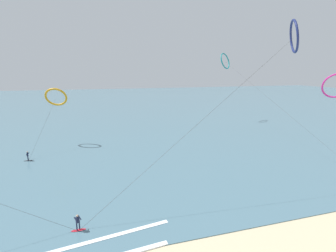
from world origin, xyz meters
The scene contains 8 objects.
sea_water centered at (0.00, 107.85, 0.04)m, with size 400.00×200.00×0.08m, color slate.
surfer_charcoal centered at (-21.80, 34.62, 0.82)m, with size 1.40×0.60×1.70m.
surfer_crimson centered at (-12.15, 12.18, 0.82)m, with size 1.40×0.71×1.70m.
kite_amber centered at (-17.78, 43.96, 10.03)m, with size 6.36×10.91×12.02m.
kite_teal centered at (28.15, 58.18, 18.13)m, with size 5.11×47.76×20.58m.
kite_magenta centered at (24.74, 18.06, 13.08)m, with size 4.10×11.51×15.00m.
kite_navy centered at (14.67, 16.46, 19.47)m, with size 28.39×6.35×21.61m.
wave_crest_mid centered at (-13.16, 9.78, 0.06)m, with size 19.67×0.50×0.12m, color white.
Camera 1 is at (-9.54, -10.41, 15.27)m, focal length 26.14 mm.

